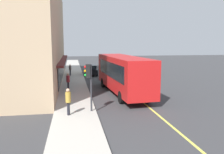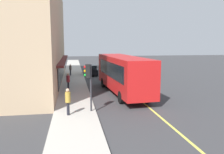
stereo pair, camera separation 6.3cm
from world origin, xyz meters
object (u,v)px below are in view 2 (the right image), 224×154
object	(u,v)px
traffic_light	(88,76)
car_black	(91,70)
pedestrian_by_curb	(70,69)
pedestrian_mid_block	(68,80)
bus	(122,73)
pedestrian_waiting	(68,99)
car_navy	(136,74)

from	to	relation	value
traffic_light	car_black	size ratio (longest dim) A/B	0.73
pedestrian_by_curb	pedestrian_mid_block	world-z (taller)	pedestrian_mid_block
bus	car_black	xyz separation A→B (m)	(13.22, 1.88, -1.24)
bus	pedestrian_waiting	xyz separation A→B (m)	(-6.38, 4.93, -0.79)
bus	car_navy	xyz separation A→B (m)	(7.53, -3.48, -1.24)
traffic_light	pedestrian_by_curb	bearing A→B (deg)	4.37
traffic_light	car_black	bearing A→B (deg)	-5.06
traffic_light	pedestrian_waiting	size ratio (longest dim) A/B	1.84
bus	car_navy	size ratio (longest dim) A/B	2.62
car_black	pedestrian_waiting	size ratio (longest dim) A/B	2.51
car_black	pedestrian_mid_block	xyz separation A→B (m)	(-11.49, 3.18, 0.40)
pedestrian_by_curb	bus	bearing A→B (deg)	-157.98
traffic_light	pedestrian_mid_block	world-z (taller)	traffic_light
pedestrian_waiting	pedestrian_by_curb	world-z (taller)	pedestrian_waiting
car_navy	pedestrian_by_curb	bearing A→B (deg)	61.03
bus	pedestrian_by_curb	size ratio (longest dim) A/B	7.12
pedestrian_mid_block	car_navy	bearing A→B (deg)	-55.82
bus	pedestrian_mid_block	size ratio (longest dim) A/B	6.80
pedestrian_by_curb	car_navy	bearing A→B (deg)	-118.97
car_navy	pedestrian_waiting	distance (m)	16.26
pedestrian_waiting	pedestrian_mid_block	xyz separation A→B (m)	(8.11, 0.13, -0.06)
traffic_light	car_navy	world-z (taller)	traffic_light
bus	pedestrian_mid_block	xyz separation A→B (m)	(1.73, 5.06, -0.84)
traffic_light	pedestrian_waiting	world-z (taller)	traffic_light
bus	car_black	distance (m)	13.41
car_navy	traffic_light	bearing A→B (deg)	152.02
bus	pedestrian_by_curb	distance (m)	13.17
pedestrian_waiting	traffic_light	bearing A→B (deg)	-64.22
car_navy	pedestrian_by_curb	size ratio (longest dim) A/B	2.72
car_black	pedestrian_waiting	world-z (taller)	pedestrian_waiting
car_navy	pedestrian_waiting	bearing A→B (deg)	148.85
car_black	pedestrian_mid_block	distance (m)	11.93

